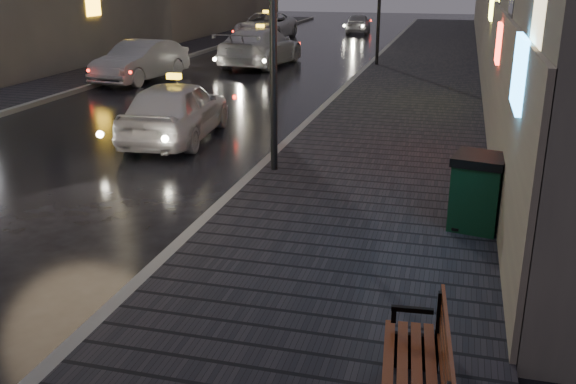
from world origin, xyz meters
name	(u,v)px	position (x,y,z in m)	size (l,w,h in m)	color
ground	(6,302)	(0.00, 0.00, 0.00)	(120.00, 120.00, 0.00)	black
sidewalk	(423,71)	(3.90, 21.00, 0.07)	(4.60, 58.00, 0.15)	black
curb	(365,69)	(1.50, 21.00, 0.07)	(0.20, 58.00, 0.15)	slate
sidewalk_far	(145,61)	(-8.70, 21.00, 0.07)	(2.40, 58.00, 0.15)	black
curb_far	(171,62)	(-7.40, 21.00, 0.07)	(0.20, 58.00, 0.15)	slate
lamp_near	(273,0)	(1.85, 6.00, 3.49)	(0.36, 0.36, 5.28)	black
bench	(425,373)	(5.30, -1.07, 0.61)	(0.77, 1.83, 0.91)	black
trash_bin	(478,192)	(5.80, 3.78, 0.76)	(0.92, 0.92, 1.19)	black
taxi_near	(176,110)	(-1.34, 8.28, 0.75)	(1.78, 4.43, 1.51)	silver
car_left_mid	(141,61)	(-6.38, 16.23, 0.75)	(1.59, 4.56, 1.50)	#98989F
taxi_mid	(261,47)	(-3.20, 21.32, 0.83)	(2.32, 5.70, 1.65)	silver
taxi_far	(266,26)	(-6.28, 32.32, 0.80)	(2.64, 5.72, 1.59)	white
car_far	(358,23)	(-1.49, 37.88, 0.64)	(1.51, 3.76, 1.28)	#9B9BA3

